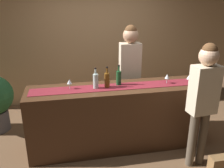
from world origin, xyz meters
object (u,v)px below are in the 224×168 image
Objects in this scene: wine_bottle_green at (119,78)px; wine_bottle_amber at (107,80)px; wine_glass_mid_counter at (167,77)px; bartender at (130,66)px; handbag at (220,164)px; wine_glass_near_customer at (69,82)px; wine_glass_far_end at (189,77)px; wine_bottle_clear at (96,81)px; customer_sipping at (204,94)px.

wine_bottle_amber is at bearing -160.55° from wine_bottle_green.
wine_glass_mid_counter is 0.71m from bartender.
wine_bottle_green is 1.08× the size of handbag.
wine_glass_far_end is at bearing -4.41° from wine_glass_near_customer.
bartender is (-0.72, 0.67, 0.03)m from wine_glass_far_end.
wine_bottle_clear and wine_bottle_amber have the same top height.
wine_bottle_clear is 1.42m from customer_sipping.
wine_bottle_green is at bearing 170.93° from wine_glass_far_end.
wine_bottle_clear is at bearing -179.79° from wine_glass_mid_counter.
bartender reaches higher than wine_glass_mid_counter.
wine_bottle_green is 0.59m from bartender.
wine_glass_far_end is at bearing -4.67° from wine_bottle_amber.
customer_sipping is 0.98m from handbag.
bartender is (0.64, 0.58, 0.02)m from wine_bottle_clear.
customer_sipping is at bearing -71.35° from wine_glass_mid_counter.
wine_glass_near_customer is 0.08× the size of bartender.
handbag is at bearing 123.79° from bartender.
wine_bottle_amber is 0.17× the size of bartender.
wine_bottle_clear is at bearing 176.57° from wine_glass_far_end.
handbag is (1.51, -0.85, -0.97)m from wine_bottle_clear.
wine_bottle_clear reaches higher than wine_glass_mid_counter.
handbag is (0.87, -1.43, -0.99)m from bartender.
wine_glass_mid_counter is 0.08× the size of bartender.
bartender is at bearing 59.14° from wine_bottle_green.
wine_bottle_amber is 1.88m from handbag.
wine_bottle_green is 0.72m from wine_glass_mid_counter.
wine_glass_near_customer is 1.73m from wine_glass_far_end.
wine_glass_far_end is 0.51× the size of handbag.
bartender is (0.48, 0.57, 0.02)m from wine_bottle_amber.
wine_glass_far_end is 0.98m from bartender.
handbag is at bearing -29.20° from wine_bottle_clear.
wine_bottle_green is at bearing 136.52° from customer_sipping.
wine_bottle_clear is 0.87m from bartender.
bartender reaches higher than wine_bottle_clear.
customer_sipping reaches higher than wine_glass_near_customer.
customer_sipping is at bearing -30.40° from wine_bottle_amber.
wine_glass_near_customer is at bearing 176.20° from wine_bottle_amber.
wine_bottle_amber is 0.74m from bartender.
wine_bottle_clear is 1.99m from handbag.
bartender is (0.30, 0.50, 0.02)m from wine_bottle_green.
wine_bottle_green is at bearing 2.41° from wine_glass_near_customer.
wine_glass_mid_counter is at bearing 164.33° from wine_glass_far_end.
wine_bottle_clear is 2.10× the size of wine_glass_far_end.
wine_glass_mid_counter is at bearing 102.82° from customer_sipping.
wine_glass_near_customer and wine_glass_far_end have the same top height.
wine_bottle_clear is 0.16m from wine_bottle_amber.
wine_bottle_amber is 1.29m from customer_sipping.
wine_glass_mid_counter is 0.67m from customer_sipping.
wine_glass_mid_counter is 0.32m from wine_glass_far_end.
wine_glass_far_end reaches higher than handbag.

